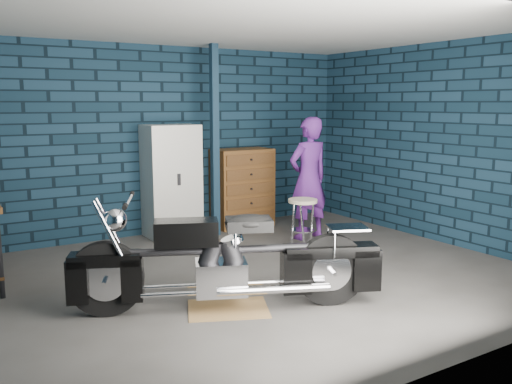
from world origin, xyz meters
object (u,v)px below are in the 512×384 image
person (309,178)px  shop_stool (302,225)px  locker (172,181)px  tool_chest (243,188)px  motorcycle (228,253)px

person → shop_stool: size_ratio=2.51×
locker → tool_chest: locker is taller
locker → shop_stool: (1.11, -1.63, -0.46)m
person → shop_stool: (-0.46, -0.49, -0.51)m
motorcycle → locker: (0.68, 2.91, 0.26)m
motorcycle → shop_stool: 2.21m
tool_chest → motorcycle: bearing=-122.6°
person → locker: bearing=-36.1°
motorcycle → shop_stool: (1.79, 1.27, -0.20)m
locker → tool_chest: 1.19m
motorcycle → person: (2.25, 1.76, 0.32)m
person → tool_chest: 1.23m
motorcycle → locker: bearing=100.7°
tool_chest → person: bearing=-70.8°
locker → motorcycle: bearing=-103.3°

